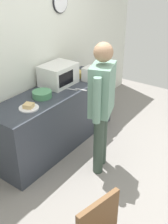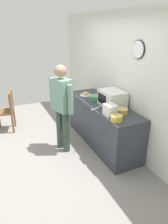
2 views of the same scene
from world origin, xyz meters
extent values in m
plane|color=gray|center=(0.00, 0.00, 0.00)|extent=(6.00, 6.00, 0.00)
cube|color=silver|center=(0.00, 1.60, 1.30)|extent=(5.40, 0.10, 2.60)
cylinder|color=white|center=(0.59, 1.54, 1.96)|extent=(0.28, 0.03, 0.28)
cylinder|color=black|center=(0.59, 1.54, 1.96)|extent=(0.30, 0.02, 0.30)
cube|color=#333842|center=(0.04, 1.22, 0.44)|extent=(2.09, 0.62, 0.89)
cube|color=silver|center=(0.23, 1.32, 1.04)|extent=(0.50, 0.38, 0.30)
cube|color=black|center=(0.17, 1.13, 1.04)|extent=(0.30, 0.01, 0.18)
cylinder|color=white|center=(-0.56, 1.12, 0.89)|extent=(0.24, 0.24, 0.01)
cube|color=#D9B678|center=(-0.56, 1.12, 0.93)|extent=(0.14, 0.14, 0.05)
cylinder|color=gold|center=(0.86, 1.02, 0.93)|extent=(0.19, 0.19, 0.10)
cylinder|color=#4C8E60|center=(-0.24, 1.21, 0.93)|extent=(0.26, 0.26, 0.09)
cylinder|color=gold|center=(0.61, 1.29, 0.93)|extent=(0.21, 0.21, 0.09)
cube|color=silver|center=(0.63, 1.04, 0.99)|extent=(0.22, 0.18, 0.20)
cube|color=silver|center=(0.25, 0.94, 0.89)|extent=(0.05, 0.17, 0.01)
cube|color=silver|center=(0.18, 1.05, 0.89)|extent=(0.06, 0.17, 0.01)
cylinder|color=#34453A|center=(0.03, 0.44, 0.42)|extent=(0.13, 0.13, 0.84)
cylinder|color=#34453A|center=(-0.16, 0.37, 0.42)|extent=(0.13, 0.13, 0.84)
cube|color=gray|center=(-0.06, 0.40, 1.14)|extent=(0.46, 0.36, 0.60)
cylinder|color=gray|center=(0.18, 0.49, 1.11)|extent=(0.09, 0.09, 0.54)
cylinder|color=gray|center=(-0.30, 0.32, 1.11)|extent=(0.09, 0.09, 0.54)
sphere|color=#A37A5B|center=(-0.06, 0.40, 1.58)|extent=(0.22, 0.22, 0.22)
cube|color=brown|center=(-1.36, -0.39, 0.71)|extent=(0.40, 0.13, 0.45)
camera|label=1|loc=(-2.54, -1.10, 2.41)|focal=43.37mm
camera|label=2|loc=(3.48, -0.74, 2.33)|focal=33.95mm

